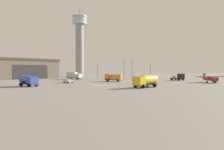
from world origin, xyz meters
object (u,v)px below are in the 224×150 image
object	(u,v)px
control_tower	(80,41)
truck_box_silver	(74,75)
truck_fuel_tanker_yellow	(146,80)
truck_box_orange	(113,77)
light_post_centre	(124,67)
truck_fuel_tanker_blue	(28,80)
car_white	(68,81)
airplane_red	(210,78)
light_post_north	(132,67)
truck_flatbed_black	(179,77)
light_post_west	(150,68)
light_post_east	(98,69)

from	to	relation	value
control_tower	truck_box_silver	xyz separation A→B (m)	(0.78, -31.98, -19.98)
truck_fuel_tanker_yellow	truck_box_orange	bearing A→B (deg)	-115.55
truck_fuel_tanker_yellow	light_post_centre	size ratio (longest dim) A/B	0.71
truck_fuel_tanker_blue	car_white	bearing A→B (deg)	99.67
airplane_red	light_post_north	size ratio (longest dim) A/B	1.04
control_tower	truck_flatbed_black	world-z (taller)	control_tower
light_post_west	truck_flatbed_black	bearing A→B (deg)	-74.50
car_white	light_post_north	size ratio (longest dim) A/B	0.48
truck_flatbed_black	light_post_centre	bearing A→B (deg)	-156.21
truck_flatbed_black	truck_fuel_tanker_yellow	distance (m)	36.49
car_white	light_post_east	bearing A→B (deg)	135.90
control_tower	truck_fuel_tanker_blue	size ratio (longest dim) A/B	6.98
airplane_red	light_post_east	distance (m)	55.62
light_post_east	light_post_centre	world-z (taller)	light_post_centre
control_tower	truck_flatbed_black	bearing A→B (deg)	-44.30
truck_box_orange	light_post_west	bearing A→B (deg)	-108.86
truck_fuel_tanker_blue	light_post_east	world-z (taller)	light_post_east
control_tower	light_post_west	xyz separation A→B (m)	(38.10, -21.08, -16.78)
airplane_red	truck_flatbed_black	bearing A→B (deg)	-164.35
truck_fuel_tanker_yellow	car_white	world-z (taller)	truck_fuel_tanker_yellow
light_post_west	light_post_east	bearing A→B (deg)	170.65
truck_box_orange	light_post_east	world-z (taller)	light_post_east
light_post_west	light_post_north	bearing A→B (deg)	-179.24
truck_flatbed_black	car_white	distance (m)	43.71
truck_box_orange	car_white	world-z (taller)	truck_box_orange
airplane_red	light_post_north	bearing A→B (deg)	-155.24
car_white	light_post_north	xyz separation A→B (m)	(26.50, 34.14, 5.16)
airplane_red	truck_box_orange	world-z (taller)	airplane_red
light_post_west	light_post_centre	bearing A→B (deg)	-166.13
truck_flatbed_black	light_post_west	xyz separation A→B (m)	(-6.12, 22.07, 3.63)
airplane_red	light_post_centre	world-z (taller)	light_post_centre
truck_flatbed_black	truck_box_silver	world-z (taller)	truck_box_silver
truck_fuel_tanker_blue	truck_flatbed_black	bearing A→B (deg)	67.49
truck_fuel_tanker_yellow	light_post_east	distance (m)	58.31
airplane_red	truck_box_silver	world-z (taller)	truck_box_silver
control_tower	truck_fuel_tanker_yellow	xyz separation A→B (m)	(23.90, -73.46, -20.02)
airplane_red	truck_fuel_tanker_blue	xyz separation A→B (m)	(-55.25, -12.06, 0.16)
control_tower	truck_box_orange	world-z (taller)	control_tower
truck_box_orange	light_post_west	size ratio (longest dim) A/B	0.77
truck_fuel_tanker_yellow	light_post_east	bearing A→B (deg)	-117.59
light_post_east	truck_fuel_tanker_yellow	bearing A→B (deg)	-77.38
airplane_red	truck_flatbed_black	xyz separation A→B (m)	(-5.28, 13.66, -0.12)
truck_fuel_tanker_blue	light_post_east	bearing A→B (deg)	112.30
truck_fuel_tanker_blue	truck_box_orange	distance (m)	30.65
truck_fuel_tanker_blue	light_post_west	distance (m)	64.94
light_post_north	airplane_red	bearing A→B (deg)	-59.76
truck_box_silver	truck_fuel_tanker_yellow	bearing A→B (deg)	-32.48
light_post_north	control_tower	bearing A→B (deg)	143.58
truck_box_orange	light_post_east	bearing A→B (deg)	-61.21
light_post_north	light_post_centre	distance (m)	5.49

